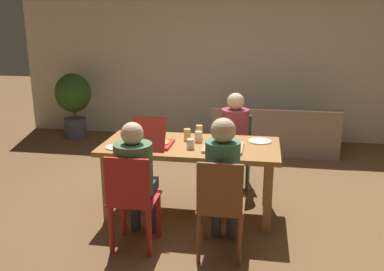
{
  "coord_description": "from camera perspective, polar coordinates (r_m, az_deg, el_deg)",
  "views": [
    {
      "loc": [
        0.72,
        -4.18,
        2.06
      ],
      "look_at": [
        0.0,
        0.1,
        0.85
      ],
      "focal_mm": 39.38,
      "sensor_mm": 36.0,
      "label": 1
    }
  ],
  "objects": [
    {
      "name": "person_1",
      "position": [
        3.88,
        -7.68,
        -4.95
      ],
      "size": [
        0.35,
        0.5,
        1.19
      ],
      "color": "#344343",
      "rests_on": "ground"
    },
    {
      "name": "pizza_box_0",
      "position": [
        4.36,
        -5.21,
        -0.88
      ],
      "size": [
        0.35,
        0.51,
        0.35
      ],
      "color": "red",
      "rests_on": "dining_table"
    },
    {
      "name": "drinking_glass_3",
      "position": [
        4.57,
        -0.64,
        0.14
      ],
      "size": [
        0.08,
        0.08,
        0.12
      ],
      "primitive_type": "cylinder",
      "color": "#DBC262",
      "rests_on": "dining_table"
    },
    {
      "name": "chair_2",
      "position": [
        3.67,
        3.91,
        -9.17
      ],
      "size": [
        0.4,
        0.45,
        0.93
      ],
      "color": "brown",
      "rests_on": "ground"
    },
    {
      "name": "person_0",
      "position": [
        5.12,
        5.76,
        0.22
      ],
      "size": [
        0.33,
        0.55,
        1.2
      ],
      "color": "#43434A",
      "rests_on": "ground"
    },
    {
      "name": "pizza_box_1",
      "position": [
        4.29,
        4.26,
        -1.61
      ],
      "size": [
        0.4,
        0.4,
        0.03
      ],
      "color": "tan",
      "rests_on": "dining_table"
    },
    {
      "name": "person_2",
      "position": [
        3.72,
        4.2,
        -5.24
      ],
      "size": [
        0.3,
        0.48,
        1.26
      ],
      "color": "#403F49",
      "rests_on": "ground"
    },
    {
      "name": "drinking_glass_2",
      "position": [
        4.64,
        0.97,
        0.51
      ],
      "size": [
        0.08,
        0.08,
        0.15
      ],
      "primitive_type": "cylinder",
      "color": "#E7C35D",
      "rests_on": "dining_table"
    },
    {
      "name": "plate_2",
      "position": [
        4.38,
        -10.4,
        -1.58
      ],
      "size": [
        0.2,
        0.2,
        0.01
      ],
      "color": "white",
      "rests_on": "dining_table"
    },
    {
      "name": "plate_1",
      "position": [
        4.58,
        9.17,
        -0.75
      ],
      "size": [
        0.25,
        0.25,
        0.01
      ],
      "color": "white",
      "rests_on": "dining_table"
    },
    {
      "name": "chair_0",
      "position": [
        5.32,
        5.8,
        -1.63
      ],
      "size": [
        0.41,
        0.39,
        0.88
      ],
      "color": "#2D6135",
      "rests_on": "ground"
    },
    {
      "name": "plate_0",
      "position": [
        4.81,
        -8.06,
        0.14
      ],
      "size": [
        0.23,
        0.23,
        0.03
      ],
      "color": "white",
      "rests_on": "dining_table"
    },
    {
      "name": "drinking_glass_1",
      "position": [
        4.51,
        0.87,
        -0.15
      ],
      "size": [
        0.08,
        0.08,
        0.11
      ],
      "primitive_type": "cylinder",
      "color": "silver",
      "rests_on": "dining_table"
    },
    {
      "name": "dining_table",
      "position": [
        4.46,
        -0.21,
        -2.42
      ],
      "size": [
        1.86,
        0.88,
        0.78
      ],
      "color": "#A56C35",
      "rests_on": "ground"
    },
    {
      "name": "drinking_glass_0",
      "position": [
        4.27,
        -0.2,
        -1.13
      ],
      "size": [
        0.08,
        0.08,
        0.1
      ],
      "primitive_type": "cylinder",
      "color": "silver",
      "rests_on": "dining_table"
    },
    {
      "name": "ground_plane",
      "position": [
        4.72,
        -0.2,
        -10.27
      ],
      "size": [
        20.0,
        20.0,
        0.0
      ],
      "primitive_type": "plane",
      "color": "brown"
    },
    {
      "name": "back_wall",
      "position": [
        7.4,
        3.97,
        10.01
      ],
      "size": [
        7.15,
        0.12,
        2.68
      ],
      "primitive_type": "cube",
      "color": "beige",
      "rests_on": "ground"
    },
    {
      "name": "couch",
      "position": [
        6.82,
        11.06,
        0.14
      ],
      "size": [
        1.93,
        0.8,
        0.74
      ],
      "color": "gray",
      "rests_on": "ground"
    },
    {
      "name": "chair_1",
      "position": [
        3.85,
        -8.11,
        -8.68
      ],
      "size": [
        0.42,
        0.41,
        0.92
      ],
      "color": "red",
      "rests_on": "ground"
    },
    {
      "name": "potted_plant",
      "position": [
        7.65,
        -15.77,
        4.81
      ],
      "size": [
        0.61,
        0.61,
        1.14
      ],
      "color": "#515065",
      "rests_on": "ground"
    }
  ]
}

